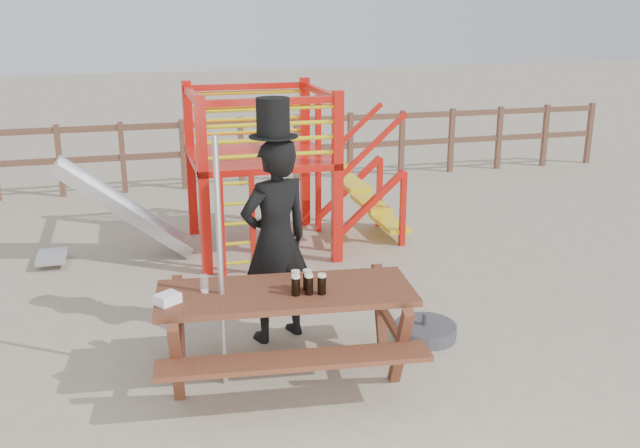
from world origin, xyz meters
The scene contains 10 objects.
ground centered at (0.00, 0.00, 0.00)m, with size 60.00×60.00×0.00m, color tan.
back_fence centered at (0.00, 7.00, 0.74)m, with size 15.09×0.09×1.20m.
playground_fort centered at (0.12, 3.58, 1.07)m, with size 4.71×1.84×2.10m.
picnic_table centered at (-0.24, 0.11, 0.51)m, with size 2.24×1.66×0.81m.
man_with_hat centered at (-0.16, 0.92, 1.02)m, with size 0.82×0.67×2.28m.
metal_pole centered at (-0.76, 0.18, 1.05)m, with size 0.05×0.05×2.10m, color #B2B2B7.
parasol_base centered at (1.21, 0.53, 0.07)m, with size 0.59×0.59×0.25m.
paper_bag centered at (-1.19, 0.09, 0.85)m, with size 0.18×0.14×0.08m, color white.
stout_pints centered at (-0.09, 0.02, 0.90)m, with size 0.28×0.20×0.17m.
empty_glasses centered at (-0.89, 0.24, 0.88)m, with size 0.07×0.07×0.15m.
Camera 1 is at (-1.40, -5.18, 3.05)m, focal length 40.00 mm.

